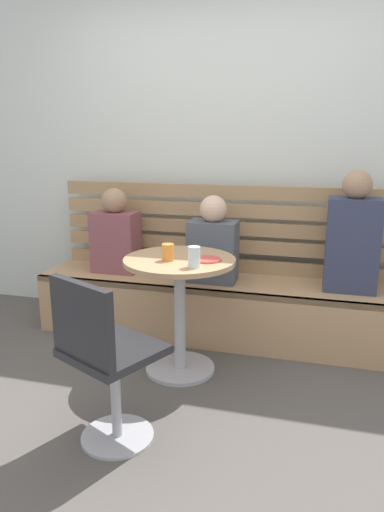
{
  "coord_description": "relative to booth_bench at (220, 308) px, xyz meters",
  "views": [
    {
      "loc": [
        0.66,
        -1.99,
        1.46
      ],
      "look_at": [
        -0.07,
        0.66,
        0.75
      ],
      "focal_mm": 32.9,
      "sensor_mm": 36.0,
      "label": 1
    }
  ],
  "objects": [
    {
      "name": "back_wall",
      "position": [
        0.0,
        0.44,
        1.23
      ],
      "size": [
        5.2,
        0.1,
        2.9
      ],
      "primitive_type": "cube",
      "color": "silver",
      "rests_on": "ground"
    },
    {
      "name": "ground",
      "position": [
        0.0,
        -1.2,
        -0.22
      ],
      "size": [
        8.0,
        8.0,
        0.0
      ],
      "primitive_type": "plane",
      "color": "#514C47"
    },
    {
      "name": "person_adult",
      "position": [
        0.88,
        0.01,
        0.58
      ],
      "size": [
        0.34,
        0.22,
        0.81
      ],
      "color": "#333851",
      "rests_on": "booth_bench"
    },
    {
      "name": "cafe_table",
      "position": [
        -0.14,
        -0.57,
        0.3
      ],
      "size": [
        0.68,
        0.68,
        0.74
      ],
      "color": "#ADADB2",
      "rests_on": "ground"
    },
    {
      "name": "booth_bench",
      "position": [
        0.0,
        0.0,
        0.0
      ],
      "size": [
        2.7,
        0.52,
        0.44
      ],
      "color": "tan",
      "rests_on": "ground"
    },
    {
      "name": "white_chair",
      "position": [
        -0.27,
        -1.38,
        0.24
      ],
      "size": [
        0.53,
        0.53,
        0.85
      ],
      "color": "#ADADB2",
      "rests_on": "ground"
    },
    {
      "name": "person_child_left",
      "position": [
        -0.05,
        -0.03,
        0.49
      ],
      "size": [
        0.34,
        0.22,
        0.62
      ],
      "color": "#4C515B",
      "rests_on": "booth_bench"
    },
    {
      "name": "cup_tumbler_orange",
      "position": [
        -0.19,
        -0.64,
        0.57
      ],
      "size": [
        0.07,
        0.07,
        0.1
      ],
      "primitive_type": "cylinder",
      "color": "orange",
      "rests_on": "cafe_table"
    },
    {
      "name": "booth_backrest",
      "position": [
        0.0,
        0.24,
        0.56
      ],
      "size": [
        2.65,
        0.04,
        0.66
      ],
      "color": "#A68157",
      "rests_on": "booth_bench"
    },
    {
      "name": "cup_glass_tall",
      "position": [
        -0.0,
        -0.74,
        0.58
      ],
      "size": [
        0.07,
        0.07,
        0.12
      ],
      "primitive_type": "cylinder",
      "color": "silver",
      "rests_on": "cafe_table"
    },
    {
      "name": "person_child_middle",
      "position": [
        -0.83,
        0.02,
        0.5
      ],
      "size": [
        0.34,
        0.22,
        0.64
      ],
      "color": "brown",
      "rests_on": "booth_bench"
    },
    {
      "name": "plate_small",
      "position": [
        0.03,
        -0.58,
        0.52
      ],
      "size": [
        0.17,
        0.17,
        0.01
      ],
      "primitive_type": "cylinder",
      "color": "#DB4C42",
      "rests_on": "cafe_table"
    }
  ]
}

